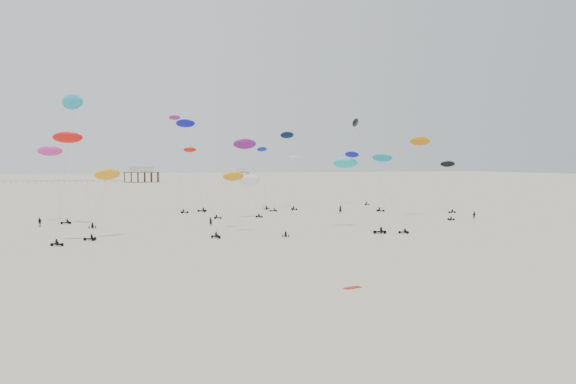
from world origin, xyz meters
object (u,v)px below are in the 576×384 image
object	(u,v)px
rig_0	(230,188)
spectator_0	(211,226)
pavilion_main	(141,175)
pavilion_small	(242,175)
rig_9	(53,163)

from	to	relation	value
rig_0	spectator_0	world-z (taller)	rig_0
rig_0	spectator_0	distance (m)	10.66
rig_0	pavilion_main	bearing A→B (deg)	-110.73
pavilion_small	rig_0	distance (m)	294.13
pavilion_main	pavilion_small	xyz separation A→B (m)	(70.00, 30.00, -0.74)
pavilion_small	spectator_0	xyz separation A→B (m)	(-71.29, -278.67, -3.49)
pavilion_small	spectator_0	world-z (taller)	pavilion_small
pavilion_main	rig_9	bearing A→B (deg)	-97.59
pavilion_small	rig_0	world-z (taller)	rig_0
rig_0	rig_9	world-z (taller)	rig_9
pavilion_small	spectator_0	distance (m)	287.67
pavilion_small	spectator_0	size ratio (longest dim) A/B	4.60
rig_0	pavilion_small	bearing A→B (deg)	-124.52
pavilion_small	rig_0	size ratio (longest dim) A/B	0.54
pavilion_small	rig_9	size ratio (longest dim) A/B	0.55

